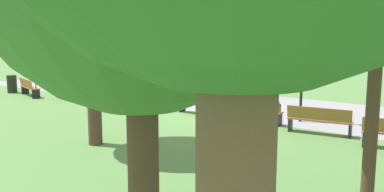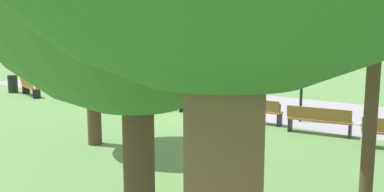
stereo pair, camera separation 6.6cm
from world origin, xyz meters
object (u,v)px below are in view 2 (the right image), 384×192
object	(u,v)px
bench_5	(254,110)
lamp_post	(303,40)
bench_0	(29,87)
bench_4	(200,103)
person_seated	(69,85)
trash_bin	(13,84)
bench_6	(319,120)
bench_3	(152,97)
bench_2	(109,93)
bench_1	(68,89)

from	to	relation	value
bench_5	lamp_post	size ratio (longest dim) A/B	0.47
bench_0	bench_4	distance (m)	9.76
person_seated	trash_bin	size ratio (longest dim) A/B	1.28
bench_0	bench_6	xyz separation A→B (m)	(14.54, 1.02, 0.00)
trash_bin	lamp_post	bearing A→B (deg)	8.81
bench_4	bench_6	size ratio (longest dim) A/B	0.98
bench_3	trash_bin	bearing A→B (deg)	-169.04
bench_3	lamp_post	size ratio (longest dim) A/B	0.47
bench_2	person_seated	xyz separation A→B (m)	(-2.62, -0.23, 0.16)
bench_1	bench_4	xyz separation A→B (m)	(7.29, 0.77, 0.00)
person_seated	trash_bin	world-z (taller)	person_seated
bench_3	bench_5	size ratio (longest dim) A/B	1.00
bench_1	bench_5	xyz separation A→B (m)	(9.73, 0.68, 0.00)
bench_0	trash_bin	bearing A→B (deg)	-169.11
bench_3	person_seated	xyz separation A→B (m)	(-5.06, -0.49, 0.16)
bench_6	bench_5	bearing A→B (deg)	165.97
person_seated	trash_bin	distance (m)	4.06
bench_2	lamp_post	bearing A→B (deg)	18.01
bench_4	bench_6	xyz separation A→B (m)	(4.88, -0.34, 0.00)
bench_4	trash_bin	world-z (taller)	trash_bin
bench_3	bench_4	xyz separation A→B (m)	(2.45, 0.09, 0.00)
bench_5	bench_6	xyz separation A→B (m)	(2.43, -0.26, 0.00)
bench_6	trash_bin	xyz separation A→B (m)	(-16.40, -0.85, -0.01)
bench_1	bench_3	size ratio (longest dim) A/B	1.01
bench_5	bench_6	size ratio (longest dim) A/B	0.99
bench_3	trash_bin	size ratio (longest dim) A/B	2.13
bench_2	bench_5	xyz separation A→B (m)	(7.33, 0.26, 0.00)
bench_1	lamp_post	world-z (taller)	lamp_post
bench_6	lamp_post	distance (m)	3.13
person_seated	bench_5	bearing A→B (deg)	14.85
bench_3	bench_4	distance (m)	2.45
bench_6	trash_bin	bearing A→B (deg)	174.93
bench_4	bench_5	size ratio (longest dim) A/B	0.99
bench_1	bench_3	bearing A→B (deg)	20.05
bench_4	lamp_post	bearing A→B (deg)	17.61
bench_3	bench_4	bearing A→B (deg)	6.02
bench_2	bench_4	xyz separation A→B (m)	(4.88, 0.34, 0.00)
bench_4	person_seated	distance (m)	7.53
bench_0	bench_1	distance (m)	2.45
person_seated	lamp_post	xyz separation A→B (m)	(11.16, 1.73, 2.30)
bench_5	person_seated	size ratio (longest dim) A/B	1.67
lamp_post	bench_1	bearing A→B (deg)	-170.02
bench_3	bench_4	world-z (taller)	same
bench_2	bench_4	bearing A→B (deg)	12.03
bench_0	person_seated	size ratio (longest dim) A/B	1.69
bench_1	bench_2	distance (m)	2.45
bench_0	bench_1	size ratio (longest dim) A/B	1.00
bench_1	lamp_post	distance (m)	11.38
bench_2	bench_4	size ratio (longest dim) A/B	1.02
bench_1	bench_6	bearing A→B (deg)	14.05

